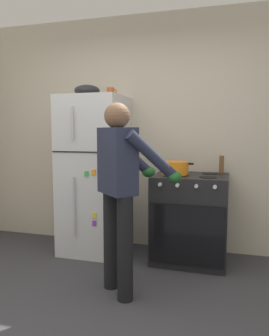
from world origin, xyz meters
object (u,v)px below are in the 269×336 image
at_px(person_cook, 122,181).
at_px(coffee_mug, 111,92).
at_px(mixing_bowl, 87,91).
at_px(red_pot, 175,168).
at_px(pepper_mill, 222,164).
at_px(stove_range, 190,218).
at_px(refrigerator, 95,175).

distance_m(person_cook, coffee_mug, 1.33).
bearing_deg(mixing_bowl, coffee_mug, 10.78).
height_order(red_pot, pepper_mill, pepper_mill).
bearing_deg(stove_range, refrigerator, 179.47).
height_order(refrigerator, red_pot, refrigerator).
distance_m(red_pot, mixing_bowl, 1.30).
bearing_deg(refrigerator, person_cook, -55.10).
xyz_separation_m(red_pot, coffee_mug, (-0.74, 0.10, 0.81)).
relative_size(person_cook, mixing_bowl, 5.65).
relative_size(refrigerator, person_cook, 1.10).
bearing_deg(pepper_mill, person_cook, -125.23).
bearing_deg(coffee_mug, person_cook, -65.07).
height_order(refrigerator, stove_range, refrigerator).
xyz_separation_m(stove_range, mixing_bowl, (-1.16, 0.01, 1.36)).
xyz_separation_m(refrigerator, pepper_mill, (1.38, 0.20, 0.14)).
height_order(refrigerator, mixing_bowl, mixing_bowl).
relative_size(pepper_mill, mixing_bowl, 0.67).
relative_size(person_cook, coffee_mug, 14.28).
distance_m(pepper_mill, mixing_bowl, 1.68).
relative_size(coffee_mug, mixing_bowl, 0.40).
bearing_deg(mixing_bowl, red_pot, -2.85).
xyz_separation_m(person_cook, red_pot, (0.31, 0.84, 0.03)).
height_order(red_pot, mixing_bowl, mixing_bowl).
bearing_deg(red_pot, stove_range, 13.92).
relative_size(refrigerator, coffee_mug, 15.67).
bearing_deg(mixing_bowl, refrigerator, -0.22).
xyz_separation_m(refrigerator, coffee_mug, (0.18, 0.05, 0.93)).
bearing_deg(person_cook, refrigerator, 124.90).
bearing_deg(stove_range, mixing_bowl, 179.49).
xyz_separation_m(stove_range, person_cook, (-0.47, -0.87, 0.50)).
relative_size(stove_range, pepper_mill, 4.88).
distance_m(refrigerator, pepper_mill, 1.41).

